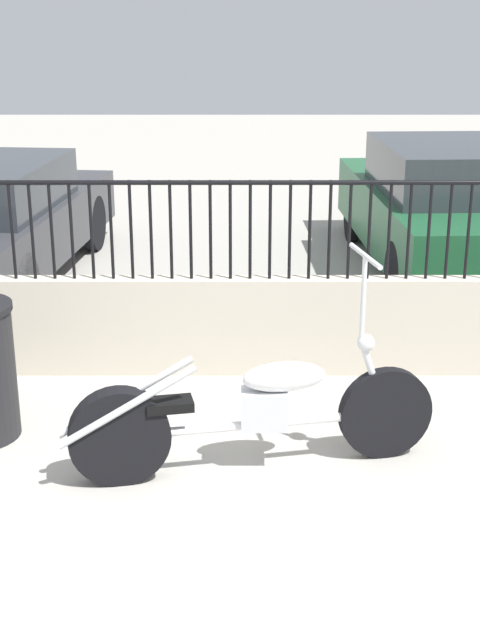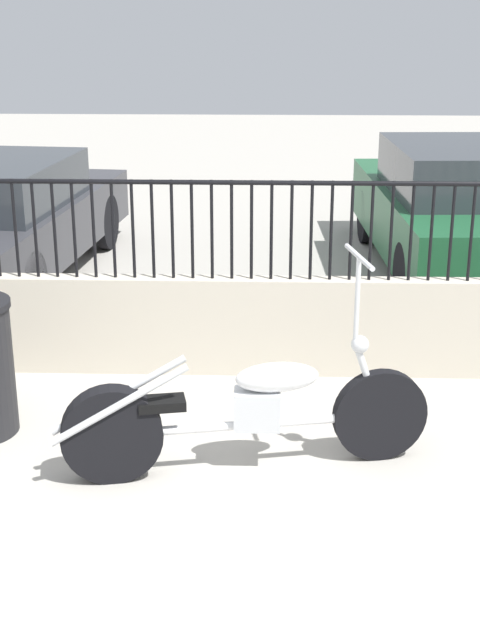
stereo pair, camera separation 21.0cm
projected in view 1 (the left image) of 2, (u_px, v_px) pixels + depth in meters
The scene contains 5 objects.
ground_plane at pixel (197, 531), 4.84m from camera, with size 40.00×40.00×0.00m, color #ADA89E.
low_wall at pixel (209, 326), 6.84m from camera, with size 10.74×0.18×0.76m.
fence_railing at pixel (208, 216), 6.55m from camera, with size 10.74×0.04×0.75m.
motorcycle_white at pixel (235, 414), 5.36m from camera, with size 2.29×0.71×1.34m.
car_green at pixel (453, 207), 9.42m from camera, with size 2.03×4.19×1.38m.
Camera 1 is at (0.22, -4.18, 2.68)m, focal length 50.00 mm.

